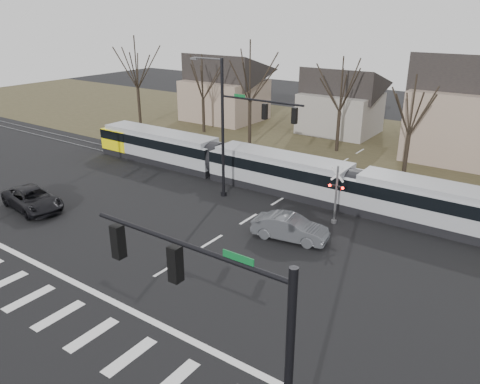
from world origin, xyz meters
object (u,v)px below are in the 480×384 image
Objects in this scene: sedan at (290,228)px; tram at (279,171)px; suv at (33,199)px; rail_crossing_signal at (336,197)px.

tram is at bearing 25.54° from sedan.
suv is at bearing -132.69° from tram.
tram is 6.69× the size of suv.
tram reaches higher than sedan.
sedan is at bearing -54.66° from tram.
tram is at bearing -35.01° from suv.
tram reaches higher than suv.
rail_crossing_signal is at bearing -27.40° from tram.
sedan reaches higher than suv.
rail_crossing_signal is at bearing -53.55° from suv.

